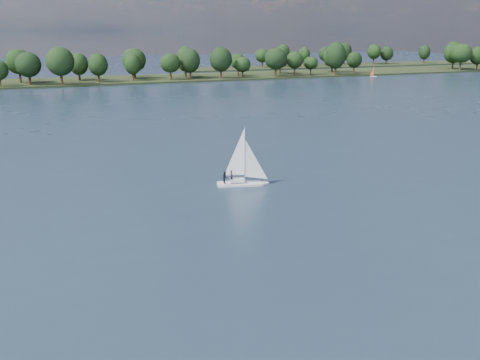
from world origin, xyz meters
The scene contains 6 objects.
ground centered at (0.00, 100.00, 0.00)m, with size 700.00×700.00×0.00m, color #233342.
far_shore centered at (0.00, 212.00, 0.00)m, with size 660.00×40.00×1.50m, color black.
far_shore_back centered at (160.00, 260.00, 0.00)m, with size 220.00×30.00×1.40m, color black.
sailboat centered at (-3.60, 41.48, 2.45)m, with size 6.93×3.51×8.78m.
dinghy_orange centered at (125.64, 188.41, 1.16)m, with size 3.25×2.66×4.92m.
treeline centered at (-3.94, 208.34, 8.16)m, with size 562.68×74.64×17.73m.
Camera 1 is at (-31.16, -25.23, 20.98)m, focal length 40.00 mm.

